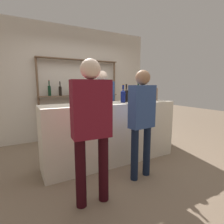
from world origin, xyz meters
name	(u,v)px	position (x,y,z in m)	size (l,w,h in m)	color
ground_plane	(112,161)	(0.00, 0.00, 0.00)	(16.00, 16.00, 0.00)	#7A6651
bar_counter	(112,133)	(0.00, 0.00, 0.53)	(2.39, 0.56, 1.06)	beige
back_wall	(78,84)	(0.00, 1.88, 1.40)	(3.99, 0.12, 2.80)	beige
back_shelf	(80,87)	(-0.01, 1.70, 1.30)	(2.06, 0.18, 1.99)	brown
counter_bottle_0	(104,96)	(-0.23, -0.14, 1.20)	(0.07, 0.07, 0.37)	silver
counter_bottle_1	(126,95)	(0.33, 0.05, 1.18)	(0.08, 0.08, 0.32)	black
counter_bottle_2	(102,95)	(-0.13, 0.12, 1.19)	(0.08, 0.08, 0.35)	silver
counter_bottle_3	(138,95)	(0.49, -0.09, 1.19)	(0.07, 0.07, 0.35)	black
counter_bottle_4	(123,96)	(0.20, -0.04, 1.18)	(0.09, 0.09, 0.32)	#0F1956
counter_bottle_5	(89,96)	(-0.43, -0.05, 1.19)	(0.08, 0.08, 0.34)	black
wine_glass	(102,97)	(-0.20, -0.01, 1.16)	(0.08, 0.08, 0.14)	silver
ice_bucket	(152,94)	(0.99, 0.10, 1.18)	(0.23, 0.23, 0.25)	#846647
cork_jar	(147,98)	(0.68, -0.11, 1.13)	(0.11, 0.11, 0.15)	silver
customer_left	(91,122)	(-0.75, -0.89, 0.97)	(0.44, 0.22, 1.64)	black
customer_center	(142,116)	(0.10, -0.70, 0.93)	(0.40, 0.21, 1.57)	#121C33
server_behind_counter	(102,104)	(0.14, 0.67, 0.96)	(0.52, 0.35, 1.65)	#121C33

